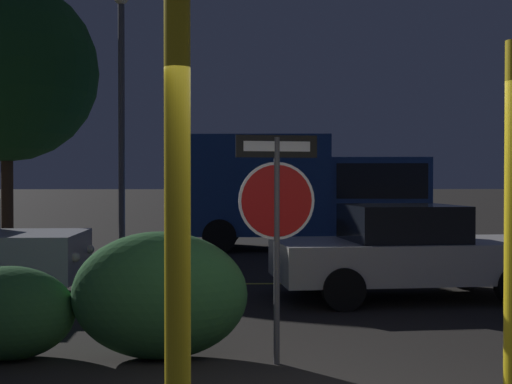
# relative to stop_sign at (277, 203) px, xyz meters

# --- Properties ---
(road_center_stripe) EXTENTS (36.43, 0.12, 0.01)m
(road_center_stripe) POSITION_rel_stop_sign_xyz_m (0.29, 5.38, -1.58)
(road_center_stripe) COLOR gold
(road_center_stripe) RESTS_ON ground_plane
(stop_sign) EXTENTS (0.81, 0.15, 2.25)m
(stop_sign) POSITION_rel_stop_sign_xyz_m (0.00, 0.00, 0.00)
(stop_sign) COLOR #4C4C51
(stop_sign) RESTS_ON ground_plane
(yellow_pole_left) EXTENTS (0.16, 0.16, 3.40)m
(yellow_pole_left) POSITION_rel_stop_sign_xyz_m (-0.79, -2.57, 0.11)
(yellow_pole_left) COLOR yellow
(yellow_pole_left) RESTS_ON ground_plane
(hedge_bush_1) EXTENTS (1.33, 0.92, 0.94)m
(hedge_bush_1) POSITION_rel_stop_sign_xyz_m (-2.68, 0.27, -1.11)
(hedge_bush_1) COLOR #285B2D
(hedge_bush_1) RESTS_ON ground_plane
(hedge_bush_2) EXTENTS (1.77, 0.94, 1.29)m
(hedge_bush_2) POSITION_rel_stop_sign_xyz_m (-1.17, 0.24, -0.94)
(hedge_bush_2) COLOR #2D6633
(hedge_bush_2) RESTS_ON ground_plane
(passing_car_2) EXTENTS (4.29, 2.31, 1.43)m
(passing_car_2) POSITION_rel_stop_sign_xyz_m (2.26, 3.82, -0.88)
(passing_car_2) COLOR silver
(passing_car_2) RESTS_ON ground_plane
(delivery_truck) EXTENTS (6.67, 2.92, 2.94)m
(delivery_truck) POSITION_rel_stop_sign_xyz_m (1.36, 11.59, -0.01)
(delivery_truck) COLOR navy
(delivery_truck) RESTS_ON ground_plane
(street_lamp) EXTENTS (0.38, 0.38, 6.54)m
(street_lamp) POSITION_rel_stop_sign_xyz_m (-3.13, 10.88, 2.36)
(street_lamp) COLOR #4C4C51
(street_lamp) RESTS_ON ground_plane
(tree_0) EXTENTS (4.91, 4.91, 7.21)m
(tree_0) POSITION_rel_stop_sign_xyz_m (-6.44, 12.51, 3.16)
(tree_0) COLOR #422D1E
(tree_0) RESTS_ON ground_plane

